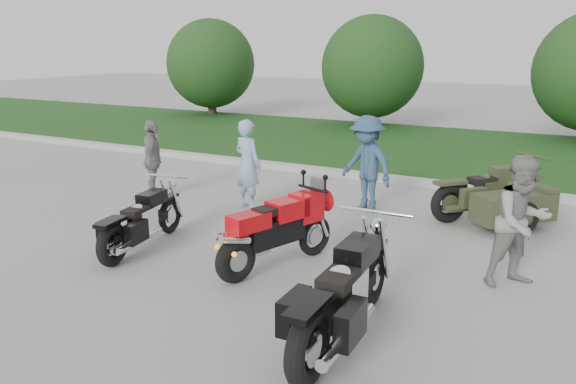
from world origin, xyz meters
The scene contains 13 objects.
ground centered at (0.00, 0.00, 0.00)m, with size 80.00×80.00×0.00m, color #9D9D97.
curb centered at (0.00, 6.00, 0.07)m, with size 60.00×0.30×0.15m, color #A9A69F.
grass_strip centered at (0.00, 10.15, 0.07)m, with size 60.00×8.00×0.14m, color #25531C.
tree_far_left centered at (-10.00, 13.50, 2.19)m, with size 3.60×3.60×4.00m.
tree_mid_left centered at (-3.00, 13.50, 2.19)m, with size 3.60×3.60×4.00m.
sportbike_red centered at (0.45, 0.46, 0.57)m, with size 0.85×1.98×0.97m.
cruiser_left centered at (-1.68, 0.14, 0.41)m, with size 0.54×2.10×0.81m.
cruiser_right centered at (2.03, -0.96, 0.50)m, with size 0.45×2.55×0.98m.
cruiser_sidecar centered at (2.87, 3.92, 0.43)m, with size 1.98×2.15×0.91m.
person_stripe centered at (-1.45, 2.77, 0.84)m, with size 0.61×0.40×1.67m, color #8CA0BF.
person_grey centered at (3.41, 1.47, 0.84)m, with size 0.82×0.64×1.69m, color gray.
person_denim centered at (0.54, 3.67, 0.88)m, with size 1.14×0.65×1.76m, color #314A67.
person_back centered at (-3.46, 2.46, 0.79)m, with size 0.92×0.38×1.58m, color gray.
Camera 1 is at (4.01, -5.79, 2.99)m, focal length 35.00 mm.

